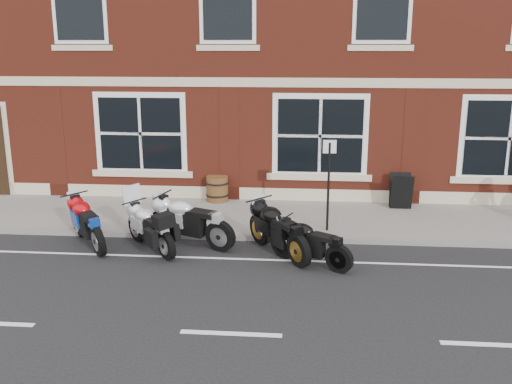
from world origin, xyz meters
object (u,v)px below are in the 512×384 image
parking_sign (329,179)px  barrel_planter (217,189)px  moto_sport_silver (189,219)px  moto_naked_black (310,241)px  moto_touring_silver (150,225)px  a_board_sign (401,191)px  moto_sport_black (279,228)px  moto_sport_red (88,220)px

parking_sign → barrel_planter: bearing=138.2°
moto_sport_silver → moto_naked_black: bearing=-85.1°
moto_touring_silver → parking_sign: bearing=-22.8°
a_board_sign → moto_naked_black: bearing=-120.9°
moto_sport_black → a_board_sign: a_board_sign is taller
moto_sport_black → moto_sport_silver: bearing=133.4°
barrel_planter → moto_naked_black: bearing=-59.0°
a_board_sign → parking_sign: parking_sign is taller
parking_sign → moto_sport_silver: bearing=-167.0°
moto_touring_silver → a_board_sign: (5.92, 3.37, 0.04)m
moto_sport_black → a_board_sign: bearing=13.5°
moto_sport_red → moto_sport_black: bearing=-39.6°
barrel_planter → moto_sport_silver: bearing=-92.2°
moto_sport_black → moto_naked_black: size_ratio=1.17×
a_board_sign → barrel_planter: size_ratio=1.32×
moto_sport_red → parking_sign: (5.36, 1.14, 0.80)m
moto_sport_black → barrel_planter: bearing=82.7°
moto_sport_black → barrel_planter: size_ratio=2.77×
moto_sport_black → moto_naked_black: moto_sport_black is taller
moto_touring_silver → a_board_sign: moto_touring_silver is taller
moto_sport_red → a_board_sign: a_board_sign is taller
moto_touring_silver → moto_sport_red: (-1.46, 0.16, 0.02)m
moto_sport_silver → moto_naked_black: moto_sport_silver is taller
moto_naked_black → moto_sport_silver: bearing=103.1°
moto_touring_silver → moto_sport_silver: (0.79, 0.38, 0.05)m
barrel_planter → moto_sport_black: bearing=-63.0°
moto_sport_black → a_board_sign: (3.11, 3.43, 0.00)m
moto_sport_red → moto_naked_black: bearing=-45.4°
moto_touring_silver → moto_naked_black: size_ratio=0.97×
moto_touring_silver → moto_sport_black: (2.82, -0.06, 0.04)m
moto_sport_silver → moto_naked_black: 2.86m
moto_sport_red → parking_sign: size_ratio=0.86×
moto_touring_silver → parking_sign: (3.90, 1.30, 0.82)m
moto_touring_silver → moto_sport_black: 2.82m
moto_sport_red → parking_sign: parking_sign is taller
moto_sport_silver → a_board_sign: bearing=-34.9°
moto_naked_black → barrel_planter: size_ratio=2.37×
moto_sport_black → parking_sign: (1.09, 1.36, 0.78)m
moto_sport_red → a_board_sign: 8.05m
moto_touring_silver → moto_sport_red: bearing=132.6°
moto_touring_silver → a_board_sign: bearing=-11.5°
moto_sport_black → moto_sport_silver: (-2.03, 0.44, 0.01)m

